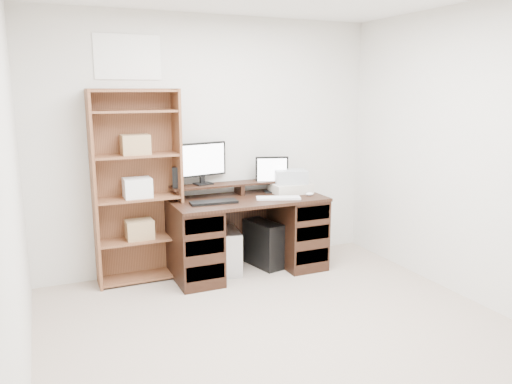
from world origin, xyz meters
TOP-DOWN VIEW (x-y plane):
  - room at (-0.00, 0.00)m, footprint 3.54×4.04m
  - desk at (0.24, 1.64)m, footprint 1.50×0.70m
  - riser_shelf at (0.24, 1.85)m, footprint 1.40×0.22m
  - monitor_wide at (-0.13, 1.91)m, footprint 0.52×0.17m
  - monitor_small at (0.59, 1.81)m, footprint 0.33×0.17m
  - speaker at (-0.40, 1.83)m, footprint 0.11×0.11m
  - keyboard_black at (-0.13, 1.55)m, footprint 0.45×0.18m
  - keyboard_white at (0.50, 1.48)m, footprint 0.44×0.26m
  - mouse at (0.86, 1.49)m, footprint 0.09×0.06m
  - printer at (0.75, 1.70)m, footprint 0.40×0.31m
  - basket at (0.75, 1.70)m, footprint 0.37×0.31m
  - tower_silver at (0.07, 1.70)m, footprint 0.26×0.46m
  - tower_black at (0.45, 1.71)m, footprint 0.29×0.50m
  - bookshelf at (-0.78, 1.86)m, footprint 0.80×0.30m

SIDE VIEW (x-z plane):
  - tower_silver at x=0.07m, z-range 0.00..0.43m
  - tower_black at x=0.45m, z-range 0.00..0.47m
  - desk at x=0.24m, z-range 0.01..0.76m
  - keyboard_white at x=0.50m, z-range 0.75..0.77m
  - keyboard_black at x=-0.13m, z-range 0.75..0.77m
  - mouse at x=0.86m, z-range 0.75..0.78m
  - printer at x=0.75m, z-range 0.75..0.85m
  - riser_shelf at x=0.24m, z-range 0.78..0.90m
  - basket at x=0.75m, z-range 0.85..0.98m
  - bookshelf at x=-0.78m, z-range 0.02..1.82m
  - monitor_small at x=0.59m, z-range 0.77..1.13m
  - speaker at x=-0.40m, z-range 0.87..1.07m
  - monitor_wide at x=-0.13m, z-range 0.89..1.31m
  - room at x=0.00m, z-range -0.02..2.52m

